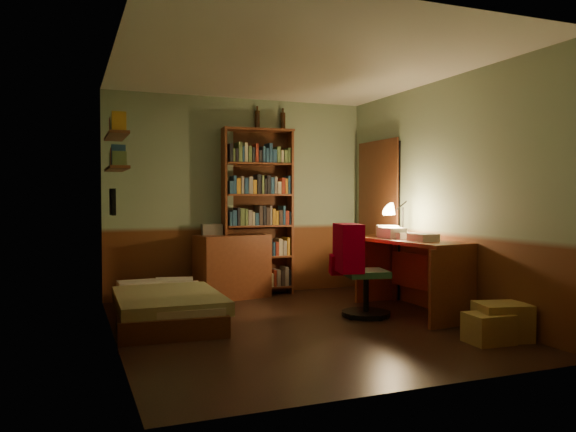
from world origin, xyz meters
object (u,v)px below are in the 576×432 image
object	(u,v)px
mini_stereo	(212,229)
bookshelf	(258,212)
bed	(166,295)
desk_lamp	(403,214)
desk	(410,276)
cardboard_box_b	(489,328)
cardboard_box_a	(502,322)
office_chair	(366,264)
dresser	(232,266)

from	to	relation	value
mini_stereo	bookshelf	bearing A→B (deg)	2.48
bed	desk_lamp	world-z (taller)	desk_lamp
desk	cardboard_box_b	xyz separation A→B (m)	(-0.11, -1.38, -0.28)
bed	bookshelf	distance (m)	1.97
bookshelf	mini_stereo	bearing A→B (deg)	-179.01
cardboard_box_b	cardboard_box_a	bearing A→B (deg)	13.10
bed	office_chair	xyz separation A→B (m)	(2.06, -0.57, 0.30)
dresser	cardboard_box_b	xyz separation A→B (m)	(1.51, -2.99, -0.27)
dresser	desk_lamp	world-z (taller)	desk_lamp
dresser	office_chair	bearing A→B (deg)	-67.71
desk	desk_lamp	bearing A→B (deg)	62.60
bed	bookshelf	xyz separation A→B (m)	(1.39, 1.13, 0.82)
desk	cardboard_box_b	distance (m)	1.42
mini_stereo	desk_lamp	bearing A→B (deg)	-27.65
dresser	cardboard_box_a	size ratio (longest dim) A/B	2.05
desk	desk_lamp	world-z (taller)	desk_lamp
cardboard_box_a	mini_stereo	bearing A→B (deg)	122.23
desk_lamp	cardboard_box_a	distance (m)	1.96
office_chair	dresser	bearing A→B (deg)	134.82
office_chair	cardboard_box_b	size ratio (longest dim) A/B	3.04
dresser	bookshelf	xyz separation A→B (m)	(0.38, 0.08, 0.69)
desk_lamp	cardboard_box_a	world-z (taller)	desk_lamp
cardboard_box_b	dresser	bearing A→B (deg)	116.75
office_chair	cardboard_box_b	bearing A→B (deg)	-59.52
dresser	mini_stereo	bearing A→B (deg)	141.14
office_chair	cardboard_box_b	world-z (taller)	office_chair
bed	desk_lamp	bearing A→B (deg)	0.10
cardboard_box_b	office_chair	bearing A→B (deg)	108.57
desk_lamp	dresser	bearing A→B (deg)	142.86
dresser	cardboard_box_a	xyz separation A→B (m)	(1.70, -2.95, -0.24)
cardboard_box_a	cardboard_box_b	bearing A→B (deg)	-166.90
bed	desk_lamp	distance (m)	2.91
desk	office_chair	distance (m)	0.59
dresser	mini_stereo	size ratio (longest dim) A/B	3.57
dresser	bookshelf	bearing A→B (deg)	2.14
bookshelf	cardboard_box_a	distance (m)	3.44
desk_lamp	office_chair	size ratio (longest dim) A/B	0.48
dresser	bed	bearing A→B (deg)	-144.95
bookshelf	dresser	bearing A→B (deg)	-162.49
cardboard_box_a	bookshelf	bearing A→B (deg)	113.67
bed	cardboard_box_a	xyz separation A→B (m)	(2.72, -1.91, -0.10)
cardboard_box_a	cardboard_box_b	distance (m)	0.20
bookshelf	desk_lamp	size ratio (longest dim) A/B	4.03
cardboard_box_a	office_chair	bearing A→B (deg)	116.32
bed	bookshelf	size ratio (longest dim) A/B	0.83
mini_stereo	cardboard_box_b	bearing A→B (deg)	-54.58
cardboard_box_a	cardboard_box_b	size ratio (longest dim) A/B	1.19
desk	cardboard_box_a	world-z (taller)	desk
dresser	cardboard_box_b	bearing A→B (deg)	-73.87
dresser	bookshelf	distance (m)	0.79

